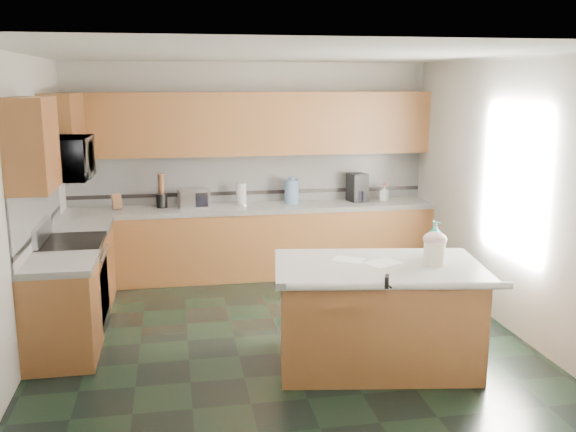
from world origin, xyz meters
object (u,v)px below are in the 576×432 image
object	(u,v)px
island_top	(378,267)
treat_jar	(434,254)
coffee_maker	(357,187)
soap_bottle_island	(435,239)
island_base	(377,318)
toaster_oven	(194,198)
knife_block	(117,202)

from	to	relation	value
island_top	treat_jar	world-z (taller)	treat_jar
treat_jar	coffee_maker	xyz separation A→B (m)	(0.19, 3.01, 0.09)
soap_bottle_island	coffee_maker	world-z (taller)	coffee_maker
island_base	toaster_oven	size ratio (longest dim) A/B	4.47
soap_bottle_island	knife_block	world-z (taller)	soap_bottle_island
treat_jar	coffee_maker	world-z (taller)	coffee_maker
treat_jar	knife_block	xyz separation A→B (m)	(-2.86, 2.98, -0.00)
island_base	toaster_oven	xyz separation A→B (m)	(-1.46, 2.88, 0.60)
soap_bottle_island	island_base	bearing A→B (deg)	175.16
island_base	coffee_maker	bearing A→B (deg)	86.30
soap_bottle_island	treat_jar	bearing A→B (deg)	-130.64
island_top	soap_bottle_island	xyz separation A→B (m)	(0.56, 0.13, 0.19)
island_base	knife_block	distance (m)	3.79
coffee_maker	toaster_oven	bearing A→B (deg)	167.69
knife_block	treat_jar	bearing A→B (deg)	-65.21
soap_bottle_island	toaster_oven	distance (m)	3.41
island_base	treat_jar	distance (m)	0.75
island_top	toaster_oven	distance (m)	3.23
treat_jar	soap_bottle_island	world-z (taller)	soap_bottle_island
coffee_maker	knife_block	bearing A→B (deg)	167.44
knife_block	toaster_oven	world-z (taller)	toaster_oven
treat_jar	toaster_oven	size ratio (longest dim) A/B	0.52
island_base	knife_block	xyz separation A→B (m)	(-2.40, 2.88, 0.58)
soap_bottle_island	island_top	bearing A→B (deg)	175.16
knife_block	coffee_maker	xyz separation A→B (m)	(3.06, 0.03, 0.09)
island_base	coffee_maker	distance (m)	3.06
coffee_maker	soap_bottle_island	bearing A→B (deg)	-105.21
knife_block	toaster_oven	xyz separation A→B (m)	(0.94, 0.00, 0.01)
toaster_oven	treat_jar	bearing A→B (deg)	-62.53
island_top	soap_bottle_island	size ratio (longest dim) A/B	5.39
island_base	island_top	bearing A→B (deg)	0.00
island_top	knife_block	xyz separation A→B (m)	(-2.40, 2.88, 0.12)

